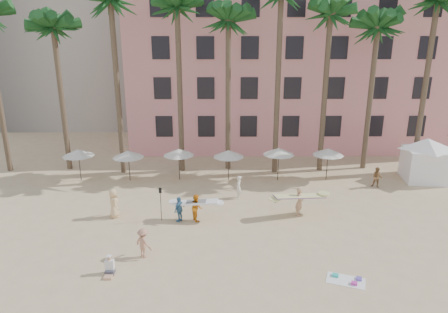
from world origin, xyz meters
name	(u,v)px	position (x,y,z in m)	size (l,w,h in m)	color
ground	(252,265)	(0.00, 0.00, 0.00)	(120.00, 120.00, 0.00)	#D1B789
pink_hotel	(300,67)	(7.00, 26.00, 8.00)	(35.00, 14.00, 16.00)	pink
palm_row	(248,13)	(0.51, 15.00, 12.97)	(44.40, 5.40, 16.30)	brown
umbrella_row	(204,153)	(-3.00, 12.50, 2.33)	(22.50, 2.70, 2.73)	#332B23
cabana	(425,156)	(14.78, 12.40, 2.07)	(5.07, 5.07, 3.50)	white
beach_towel	(347,280)	(4.48, -1.42, 0.03)	(2.03, 1.56, 0.14)	white
carrier_yellow	(300,200)	(3.49, 5.80, 1.09)	(3.54, 1.63, 1.95)	tan
carrier_white	(196,206)	(-3.17, 5.22, 0.93)	(2.80, 1.03, 1.73)	orange
beachgoers	(207,205)	(-2.50, 5.62, 0.86)	(19.92, 10.96, 1.91)	teal
paddle	(161,200)	(-5.41, 5.16, 1.41)	(0.18, 0.04, 2.23)	black
seated_man	(110,268)	(-7.11, -0.80, 0.34)	(0.44, 0.76, 0.99)	#3F3F4C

